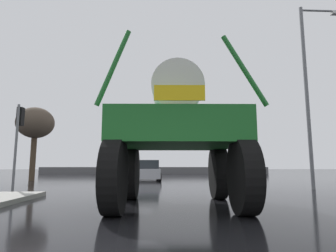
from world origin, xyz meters
TOP-DOWN VIEW (x-y plane):
  - ground_plane at (0.00, 18.00)m, footprint 120.00×120.00m
  - oversize_sprayer at (0.49, 4.79)m, footprint 4.13×5.09m
  - sedan_ahead at (-0.67, 18.30)m, footprint 2.05×4.18m
  - traffic_signal_near_left at (-6.33, 9.54)m, footprint 0.24×0.54m
  - traffic_signal_near_right at (3.99, 9.55)m, footprint 0.24×0.54m
  - streetlight_near_right at (7.59, 9.87)m, footprint 2.24×0.24m
  - bare_tree_left at (-9.30, 18.20)m, footprint 2.77×2.77m
  - roadside_barrier at (0.00, 33.72)m, footprint 30.12×0.24m

SIDE VIEW (x-z plane):
  - ground_plane at x=0.00m, z-range 0.00..0.00m
  - roadside_barrier at x=0.00m, z-range 0.00..0.90m
  - sedan_ahead at x=-0.67m, z-range -0.05..1.47m
  - oversize_sprayer at x=0.49m, z-range -0.18..4.22m
  - traffic_signal_near_right at x=3.99m, z-range 0.81..4.36m
  - traffic_signal_near_left at x=-6.33m, z-range 0.89..4.78m
  - bare_tree_left at x=-9.30m, z-range 1.51..7.06m
  - streetlight_near_right at x=7.59m, z-range 0.50..9.81m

